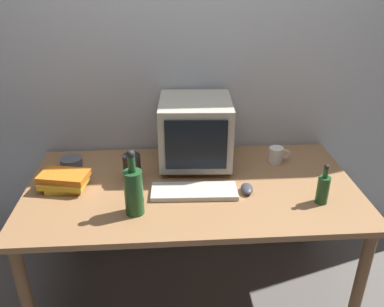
# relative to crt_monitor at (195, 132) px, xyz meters

# --- Properties ---
(ground_plane) EXTENTS (6.00, 6.00, 0.00)m
(ground_plane) POSITION_rel_crt_monitor_xyz_m (-0.03, -0.24, -0.89)
(ground_plane) COLOR slate
(back_wall) EXTENTS (4.00, 0.08, 2.50)m
(back_wall) POSITION_rel_crt_monitor_xyz_m (-0.03, 0.26, 0.36)
(back_wall) COLOR silver
(back_wall) RESTS_ON ground
(desk) EXTENTS (1.67, 0.88, 0.70)m
(desk) POSITION_rel_crt_monitor_xyz_m (-0.03, -0.24, -0.26)
(desk) COLOR #9E7047
(desk) RESTS_ON ground
(crt_monitor) EXTENTS (0.40, 0.41, 0.37)m
(crt_monitor) POSITION_rel_crt_monitor_xyz_m (0.00, 0.00, 0.00)
(crt_monitor) COLOR #B2AD9E
(crt_monitor) RESTS_ON desk
(keyboard) EXTENTS (0.43, 0.17, 0.02)m
(keyboard) POSITION_rel_crt_monitor_xyz_m (-0.03, -0.32, -0.18)
(keyboard) COLOR beige
(keyboard) RESTS_ON desk
(computer_mouse) EXTENTS (0.07, 0.11, 0.04)m
(computer_mouse) POSITION_rel_crt_monitor_xyz_m (0.23, -0.32, -0.17)
(computer_mouse) COLOR #3F3F47
(computer_mouse) RESTS_ON desk
(bottle_tall) EXTENTS (0.09, 0.09, 0.32)m
(bottle_tall) POSITION_rel_crt_monitor_xyz_m (-0.31, -0.46, -0.07)
(bottle_tall) COLOR #1E4C23
(bottle_tall) RESTS_ON desk
(bottle_short) EXTENTS (0.06, 0.06, 0.20)m
(bottle_short) POSITION_rel_crt_monitor_xyz_m (0.57, -0.44, -0.12)
(bottle_short) COLOR #1E4C23
(bottle_short) RESTS_ON desk
(book_stack) EXTENTS (0.26, 0.19, 0.09)m
(book_stack) POSITION_rel_crt_monitor_xyz_m (-0.67, -0.23, -0.15)
(book_stack) COLOR gold
(book_stack) RESTS_ON desk
(mug) EXTENTS (0.12, 0.08, 0.09)m
(mug) POSITION_rel_crt_monitor_xyz_m (0.46, -0.02, -0.15)
(mug) COLOR white
(mug) RESTS_ON desk
(cd_spindle) EXTENTS (0.12, 0.12, 0.04)m
(cd_spindle) POSITION_rel_crt_monitor_xyz_m (-0.69, 0.02, -0.17)
(cd_spindle) COLOR #595B66
(cd_spindle) RESTS_ON desk
(metal_canister) EXTENTS (0.09, 0.09, 0.15)m
(metal_canister) POSITION_rel_crt_monitor_xyz_m (-0.34, -0.18, -0.12)
(metal_canister) COLOR black
(metal_canister) RESTS_ON desk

